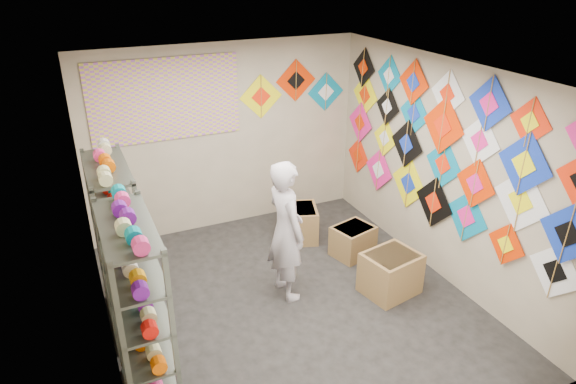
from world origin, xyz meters
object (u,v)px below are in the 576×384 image
shelf_rack_back (119,248)px  shopkeeper (286,230)px  carton_c (299,223)px  carton_b (353,241)px  shelf_rack_front (140,321)px  carton_a (390,273)px

shelf_rack_back → shopkeeper: (1.82, -0.23, -0.09)m
carton_c → shopkeeper: bearing=-102.9°
shelf_rack_back → carton_b: size_ratio=3.66×
shelf_rack_front → carton_c: (2.53, 2.20, -0.71)m
carton_a → carton_c: size_ratio=1.13×
shelf_rack_front → carton_a: size_ratio=3.05×
shopkeeper → carton_a: 1.39m
shelf_rack_front → carton_a: 3.10m
shelf_rack_back → carton_b: shelf_rack_back is taller
shelf_rack_back → carton_a: bearing=-13.8°
shopkeeper → carton_b: shopkeeper is taller
shelf_rack_front → carton_c: 3.43m
shelf_rack_front → carton_c: size_ratio=3.43×
shelf_rack_front → shopkeeper: bearing=30.5°
carton_a → carton_c: carton_a is taller
shelf_rack_front → carton_c: shelf_rack_front is taller
carton_b → carton_c: size_ratio=0.94×
shelf_rack_back → carton_a: size_ratio=3.05×
carton_a → shopkeeper: bearing=145.3°
shopkeeper → carton_a: size_ratio=2.75×
shelf_rack_back → shopkeeper: size_ratio=1.11×
shelf_rack_back → shelf_rack_front: bearing=-90.0°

